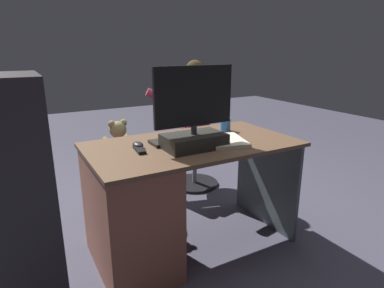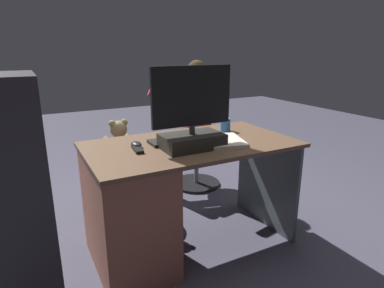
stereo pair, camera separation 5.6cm
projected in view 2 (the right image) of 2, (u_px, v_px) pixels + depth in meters
ground_plane at (171, 221)px, 2.56m from camera, size 10.00×10.00×0.00m
desk at (142, 203)px, 2.00m from camera, size 1.30×0.72×0.73m
monitor at (192, 123)px, 1.91m from camera, size 0.49×0.23×0.48m
keyboard at (182, 139)px, 2.09m from camera, size 0.42×0.14×0.02m
computer_mouse at (136, 144)px, 1.95m from camera, size 0.06×0.10×0.04m
cup at (225, 125)px, 2.33m from camera, size 0.07×0.07×0.09m
tv_remote at (137, 149)px, 1.90m from camera, size 0.06×0.15×0.02m
notebook_binder at (224, 141)px, 2.05m from camera, size 0.29×0.35×0.02m
office_chair_teddy at (122, 183)px, 2.61m from camera, size 0.51×0.51×0.48m
teddy_bear at (119, 141)px, 2.52m from camera, size 0.21×0.22×0.30m
visitor_chair at (196, 158)px, 3.15m from camera, size 0.45×0.45×0.48m
person at (190, 116)px, 2.98m from camera, size 0.56×0.57×1.19m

